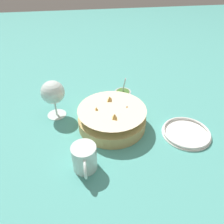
# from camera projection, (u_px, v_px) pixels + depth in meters

# --- Properties ---
(ground_plane) EXTENTS (4.00, 4.00, 0.00)m
(ground_plane) POSITION_uv_depth(u_px,v_px,m) (117.00, 128.00, 0.82)
(ground_plane) COLOR teal
(food_basket) EXTENTS (0.25, 0.25, 0.10)m
(food_basket) POSITION_uv_depth(u_px,v_px,m) (112.00, 118.00, 0.81)
(food_basket) COLOR tan
(food_basket) RESTS_ON ground_plane
(sauce_cup) EXTENTS (0.08, 0.07, 0.12)m
(sauce_cup) POSITION_uv_depth(u_px,v_px,m) (123.00, 94.00, 0.97)
(sauce_cup) COLOR #B7B7BC
(sauce_cup) RESTS_ON ground_plane
(wine_glass) EXTENTS (0.09, 0.09, 0.15)m
(wine_glass) POSITION_uv_depth(u_px,v_px,m) (53.00, 93.00, 0.82)
(wine_glass) COLOR silver
(wine_glass) RESTS_ON ground_plane
(beer_mug) EXTENTS (0.11, 0.07, 0.09)m
(beer_mug) POSITION_uv_depth(u_px,v_px,m) (85.00, 159.00, 0.65)
(beer_mug) COLOR silver
(beer_mug) RESTS_ON ground_plane
(side_plate) EXTENTS (0.18, 0.18, 0.01)m
(side_plate) POSITION_uv_depth(u_px,v_px,m) (186.00, 133.00, 0.79)
(side_plate) COLOR white
(side_plate) RESTS_ON ground_plane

